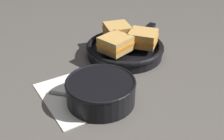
# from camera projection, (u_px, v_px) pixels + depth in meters

# --- Properties ---
(ground_plane) EXTENTS (4.00, 4.00, 0.00)m
(ground_plane) POSITION_uv_depth(u_px,v_px,m) (90.00, 85.00, 0.78)
(ground_plane) COLOR #56514C
(napkin) EXTENTS (0.25, 0.22, 0.00)m
(napkin) POSITION_uv_depth(u_px,v_px,m) (80.00, 94.00, 0.74)
(napkin) COLOR white
(napkin) RESTS_ON ground_plane
(soup_bowl) EXTENTS (0.18, 0.18, 0.06)m
(soup_bowl) POSITION_uv_depth(u_px,v_px,m) (101.00, 90.00, 0.70)
(soup_bowl) COLOR black
(soup_bowl) RESTS_ON ground_plane
(spoon) EXTENTS (0.13, 0.10, 0.01)m
(spoon) POSITION_uv_depth(u_px,v_px,m) (86.00, 98.00, 0.72)
(spoon) COLOR #9E9EA3
(spoon) RESTS_ON napkin
(skillet) EXTENTS (0.26, 0.35, 0.04)m
(skillet) POSITION_uv_depth(u_px,v_px,m) (125.00, 49.00, 0.92)
(skillet) COLOR black
(skillet) RESTS_ON ground_plane
(sandwich_near_left) EXTENTS (0.12, 0.11, 0.05)m
(sandwich_near_left) POSITION_uv_depth(u_px,v_px,m) (143.00, 38.00, 0.90)
(sandwich_near_left) COLOR tan
(sandwich_near_left) RESTS_ON skillet
(sandwich_near_right) EXTENTS (0.11, 0.11, 0.05)m
(sandwich_near_right) POSITION_uv_depth(u_px,v_px,m) (117.00, 31.00, 0.94)
(sandwich_near_right) COLOR tan
(sandwich_near_right) RESTS_ON skillet
(sandwich_far_left) EXTENTS (0.09, 0.10, 0.05)m
(sandwich_far_left) POSITION_uv_depth(u_px,v_px,m) (115.00, 44.00, 0.86)
(sandwich_far_left) COLOR tan
(sandwich_far_left) RESTS_ON skillet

